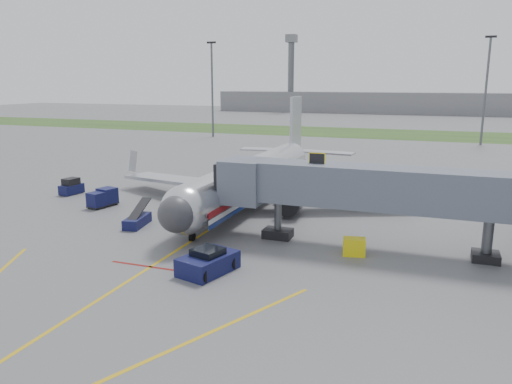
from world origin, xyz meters
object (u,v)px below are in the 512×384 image
(baggage_tug, at_px, (71,187))
(ramp_worker, at_px, (183,197))
(airliner, at_px, (252,177))
(pushback_tug, at_px, (208,262))
(belt_loader, at_px, (137,220))

(baggage_tug, xyz_separation_m, ramp_worker, (14.18, -0.87, 0.18))
(ramp_worker, bearing_deg, airliner, -5.09)
(pushback_tug, relative_size, ramp_worker, 2.26)
(airliner, xyz_separation_m, belt_loader, (-6.29, -11.21, -2.16))
(baggage_tug, relative_size, ramp_worker, 1.40)
(airliner, relative_size, pushback_tug, 8.20)
(pushback_tug, distance_m, belt_loader, 12.75)
(airliner, height_order, pushback_tug, airliner)
(ramp_worker, bearing_deg, pushback_tug, -96.74)
(baggage_tug, height_order, ramp_worker, ramp_worker)
(airliner, bearing_deg, ramp_worker, -144.70)
(airliner, relative_size, baggage_tug, 13.28)
(pushback_tug, relative_size, belt_loader, 1.05)
(baggage_tug, distance_m, belt_loader, 15.83)
(belt_loader, bearing_deg, pushback_tug, -36.25)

